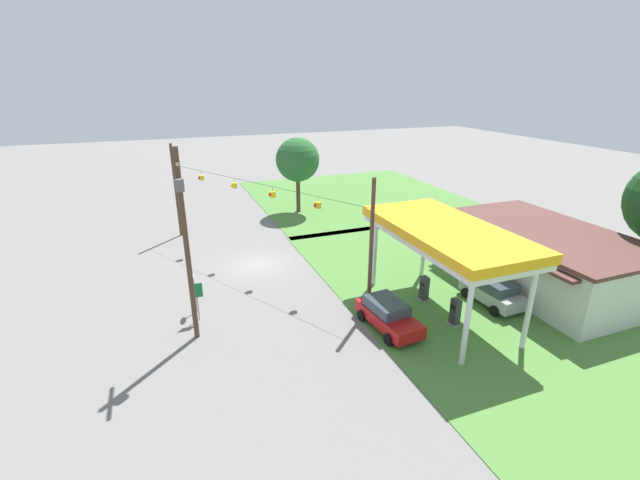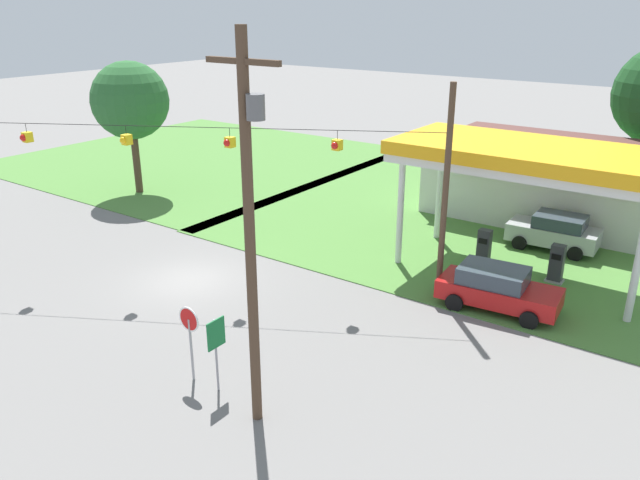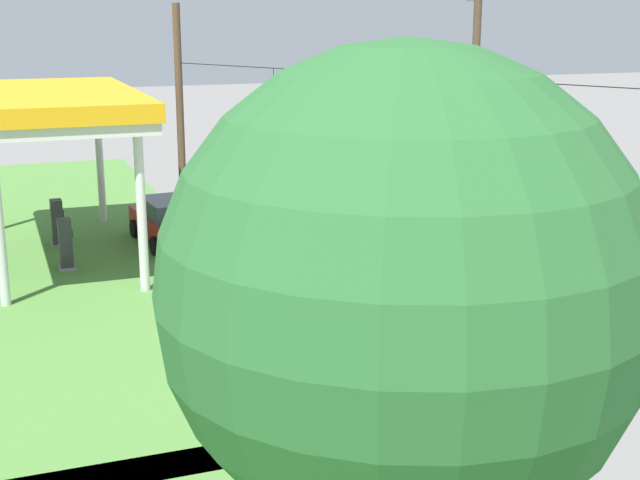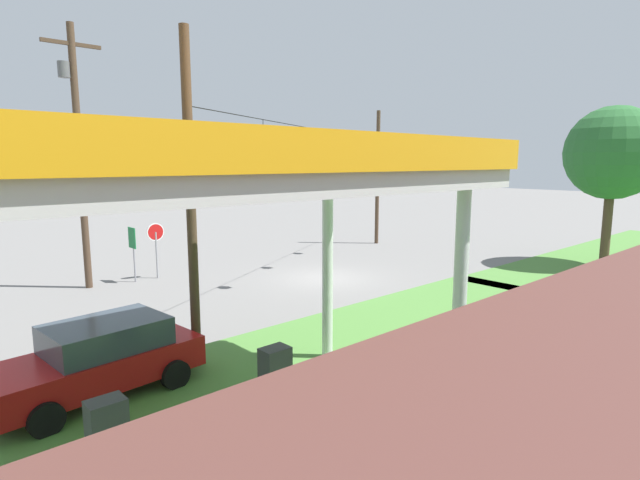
# 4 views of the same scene
# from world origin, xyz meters

# --- Properties ---
(ground_plane) EXTENTS (160.00, 160.00, 0.00)m
(ground_plane) POSITION_xyz_m (0.00, 0.00, 0.00)
(ground_plane) COLOR slate
(gas_station_canopy) EXTENTS (10.96, 5.33, 5.60)m
(gas_station_canopy) POSITION_xyz_m (11.01, 8.80, 5.08)
(gas_station_canopy) COLOR silver
(gas_station_canopy) RESTS_ON ground
(fuel_pump_near) EXTENTS (0.71, 0.56, 1.67)m
(fuel_pump_near) POSITION_xyz_m (9.43, 8.80, 0.80)
(fuel_pump_near) COLOR gray
(fuel_pump_near) RESTS_ON ground
(fuel_pump_far) EXTENTS (0.71, 0.56, 1.67)m
(fuel_pump_far) POSITION_xyz_m (12.58, 8.80, 0.80)
(fuel_pump_far) COLOR gray
(fuel_pump_far) RESTS_ON ground
(car_at_pumps_front) EXTENTS (4.62, 2.41, 1.67)m
(car_at_pumps_front) POSITION_xyz_m (11.46, 5.00, 0.87)
(car_at_pumps_front) COLOR #AD1414
(car_at_pumps_front) RESTS_ON ground
(stop_sign_roadside) EXTENTS (0.80, 0.08, 2.50)m
(stop_sign_roadside) POSITION_xyz_m (5.61, -5.09, 1.81)
(stop_sign_roadside) COLOR #99999E
(stop_sign_roadside) RESTS_ON ground
(route_sign) EXTENTS (0.10, 0.70, 2.40)m
(route_sign) POSITION_xyz_m (6.67, -5.06, 1.71)
(route_sign) COLOR gray
(route_sign) RESTS_ON ground
(utility_pole_main) EXTENTS (2.20, 0.44, 10.52)m
(utility_pole_main) POSITION_xyz_m (8.51, -5.38, 5.86)
(utility_pole_main) COLOR #4C3828
(utility_pole_main) RESTS_ON ground
(signal_span_gantry) EXTENTS (18.40, 10.24, 8.34)m
(signal_span_gantry) POSITION_xyz_m (0.00, -0.01, 4.56)
(signal_span_gantry) COLOR #4C3828
(signal_span_gantry) RESTS_ON ground
(tree_west_verge) EXTENTS (4.54, 4.54, 7.90)m
(tree_west_verge) POSITION_xyz_m (-12.26, 7.41, 5.59)
(tree_west_verge) COLOR #4C3828
(tree_west_verge) RESTS_ON ground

